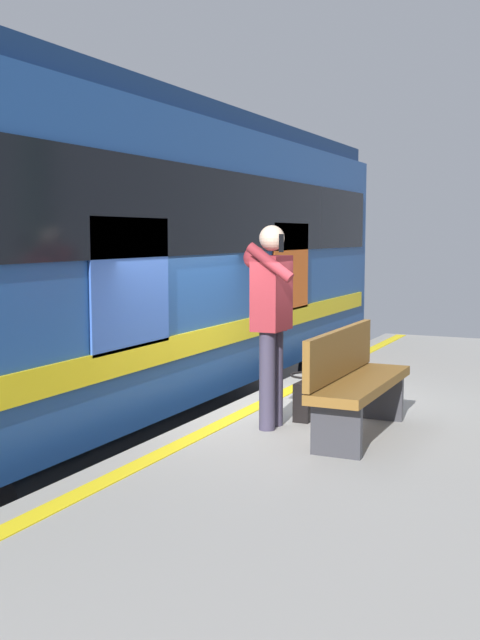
% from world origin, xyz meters
% --- Properties ---
extents(ground_plane, '(23.74, 23.74, 0.00)m').
position_xyz_m(ground_plane, '(0.00, 0.00, 0.00)').
color(ground_plane, '#4C4742').
extents(platform, '(12.50, 4.89, 1.04)m').
position_xyz_m(platform, '(0.00, 2.45, 0.52)').
color(platform, gray).
rests_on(platform, ground).
extents(safety_line, '(12.25, 0.16, 0.01)m').
position_xyz_m(safety_line, '(0.00, 0.30, 1.04)').
color(safety_line, yellow).
rests_on(safety_line, platform).
extents(track_rail_near, '(16.25, 0.08, 0.16)m').
position_xyz_m(track_rail_near, '(0.00, -1.19, 0.08)').
color(track_rail_near, slate).
rests_on(track_rail_near, ground).
extents(track_rail_far, '(16.25, 0.08, 0.16)m').
position_xyz_m(track_rail_far, '(0.00, -2.63, 0.08)').
color(track_rail_far, slate).
rests_on(track_rail_far, ground).
extents(train_carriage, '(11.07, 2.95, 4.03)m').
position_xyz_m(train_carriage, '(-0.93, -1.91, 2.55)').
color(train_carriage, '#1E478C').
rests_on(train_carriage, ground).
extents(passenger, '(0.57, 0.55, 1.77)m').
position_xyz_m(passenger, '(0.62, 0.74, 2.08)').
color(passenger, '#383347').
rests_on(passenger, platform).
extents(handbag, '(0.35, 0.32, 0.42)m').
position_xyz_m(handbag, '(0.20, 0.93, 1.24)').
color(handbag, black).
rests_on(handbag, platform).
extents(bench, '(1.65, 0.44, 0.90)m').
position_xyz_m(bench, '(0.59, 1.49, 1.53)').
color(bench, brown).
rests_on(bench, platform).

